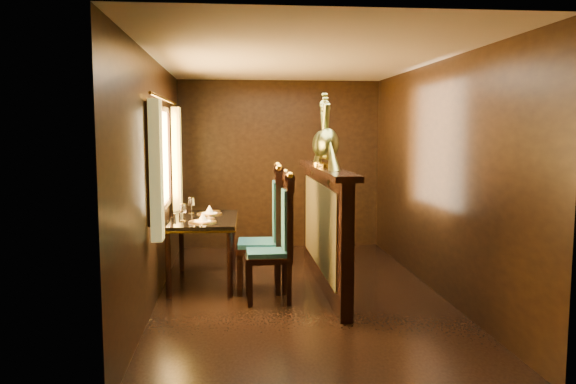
{
  "coord_description": "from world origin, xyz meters",
  "views": [
    {
      "loc": [
        -0.7,
        -5.89,
        1.77
      ],
      "look_at": [
        -0.1,
        0.21,
        1.09
      ],
      "focal_mm": 35.0,
      "sensor_mm": 36.0,
      "label": 1
    }
  ],
  "objects_px": {
    "dining_table": "(203,224)",
    "peacock_right": "(323,132)",
    "chair_left": "(280,233)",
    "peacock_left": "(327,130)",
    "chair_right": "(270,225)"
  },
  "relations": [
    {
      "from": "peacock_left",
      "to": "peacock_right",
      "type": "distance_m",
      "value": 0.33
    },
    {
      "from": "chair_right",
      "to": "peacock_left",
      "type": "distance_m",
      "value": 1.21
    },
    {
      "from": "chair_left",
      "to": "peacock_right",
      "type": "distance_m",
      "value": 1.36
    },
    {
      "from": "chair_right",
      "to": "peacock_right",
      "type": "xyz_separation_m",
      "value": [
        0.62,
        0.32,
        1.01
      ]
    },
    {
      "from": "dining_table",
      "to": "peacock_right",
      "type": "distance_m",
      "value": 1.74
    },
    {
      "from": "chair_left",
      "to": "peacock_left",
      "type": "distance_m",
      "value": 1.25
    },
    {
      "from": "dining_table",
      "to": "peacock_right",
      "type": "bearing_deg",
      "value": -0.9
    },
    {
      "from": "dining_table",
      "to": "chair_left",
      "type": "distance_m",
      "value": 1.11
    },
    {
      "from": "chair_left",
      "to": "peacock_left",
      "type": "bearing_deg",
      "value": 30.7
    },
    {
      "from": "chair_right",
      "to": "peacock_left",
      "type": "height_order",
      "value": "peacock_left"
    },
    {
      "from": "peacock_right",
      "to": "dining_table",
      "type": "bearing_deg",
      "value": 177.36
    },
    {
      "from": "dining_table",
      "to": "chair_right",
      "type": "xyz_separation_m",
      "value": [
        0.76,
        -0.38,
        0.04
      ]
    },
    {
      "from": "dining_table",
      "to": "peacock_right",
      "type": "xyz_separation_m",
      "value": [
        1.38,
        -0.06,
        1.05
      ]
    },
    {
      "from": "chair_left",
      "to": "peacock_right",
      "type": "height_order",
      "value": "peacock_right"
    },
    {
      "from": "peacock_right",
      "to": "chair_right",
      "type": "bearing_deg",
      "value": -153.03
    }
  ]
}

